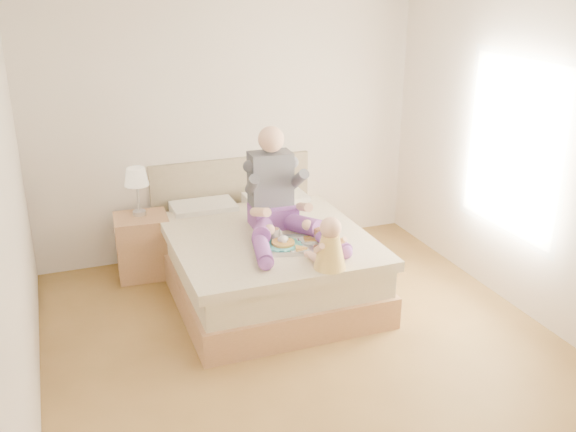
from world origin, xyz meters
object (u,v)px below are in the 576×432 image
object	(u,v)px
adult	(277,202)
baby	(329,247)
tray	(295,243)
nightstand	(143,246)
bed	(262,256)

from	to	relation	value
adult	baby	bearing A→B (deg)	-80.13
tray	baby	xyz separation A→B (m)	(0.10, -0.48, 0.14)
nightstand	baby	distance (m)	2.12
nightstand	baby	xyz separation A→B (m)	(1.23, -1.66, 0.48)
baby	nightstand	bearing A→B (deg)	111.63
adult	tray	size ratio (longest dim) A/B	1.96
nightstand	tray	distance (m)	1.67
tray	baby	bearing A→B (deg)	-63.68
adult	nightstand	bearing A→B (deg)	146.13
nightstand	tray	world-z (taller)	tray
bed	baby	world-z (taller)	baby
bed	tray	world-z (taller)	bed
bed	adult	world-z (taller)	adult
nightstand	tray	xyz separation A→B (m)	(1.13, -1.19, 0.34)
bed	adult	bearing A→B (deg)	-49.54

